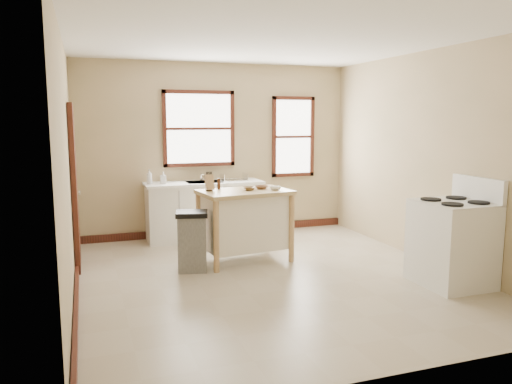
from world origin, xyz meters
TOP-DOWN VIEW (x-y plane):
  - floor at (0.00, 0.00)m, footprint 5.00×5.00m
  - ceiling at (0.00, 0.00)m, footprint 5.00×5.00m
  - wall_back at (0.00, 2.50)m, footprint 4.50×0.04m
  - wall_left at (-2.25, 0.00)m, footprint 0.04×5.00m
  - wall_right at (2.25, 0.00)m, footprint 0.04×5.00m
  - window_main at (-0.30, 2.48)m, footprint 1.17×0.06m
  - window_side at (1.35, 2.48)m, footprint 0.77×0.06m
  - door_left at (-2.21, 1.30)m, footprint 0.06×0.90m
  - baseboard_back at (0.00, 2.47)m, footprint 4.50×0.04m
  - baseboard_left at (-2.22, 0.00)m, footprint 0.04×5.00m
  - sink_counter at (-0.30, 2.20)m, footprint 1.86×0.62m
  - faucet at (-0.30, 2.38)m, footprint 0.03×0.03m
  - soap_bottle_a at (-1.15, 2.19)m, footprint 0.11×0.11m
  - soap_bottle_b at (-0.94, 2.17)m, footprint 0.10×0.10m
  - dish_rack at (0.19, 2.18)m, footprint 0.41×0.31m
  - kitchen_island at (-0.07, 0.79)m, footprint 1.26×0.88m
  - knife_block at (-0.52, 0.90)m, footprint 0.10×0.10m
  - pepper_grinder at (-0.37, 0.99)m, footprint 0.05×0.05m
  - bowl_a at (-0.01, 0.78)m, footprint 0.19×0.19m
  - bowl_b at (0.19, 0.84)m, footprint 0.24×0.24m
  - bowl_c at (0.32, 0.69)m, footprint 0.18×0.18m
  - trash_bin at (-0.84, 0.57)m, footprint 0.46×0.41m
  - gas_stove at (1.88, -0.93)m, footprint 0.78×0.79m

SIDE VIEW (x-z plane):
  - floor at x=0.00m, z-range 0.00..0.00m
  - baseboard_back at x=0.00m, z-range 0.00..0.12m
  - baseboard_left at x=-2.22m, z-range 0.00..0.12m
  - trash_bin at x=-0.84m, z-range 0.00..0.76m
  - sink_counter at x=-0.30m, z-range 0.00..0.92m
  - kitchen_island at x=-0.07m, z-range 0.00..0.96m
  - gas_stove at x=1.88m, z-range 0.00..1.24m
  - dish_rack at x=0.19m, z-range 0.92..1.02m
  - bowl_a at x=-0.01m, z-range 0.96..1.01m
  - bowl_b at x=0.19m, z-range 0.96..1.01m
  - bowl_c at x=0.32m, z-range 0.96..1.01m
  - soap_bottle_b at x=-0.94m, z-range 0.92..1.11m
  - faucet at x=-0.30m, z-range 0.92..1.14m
  - soap_bottle_a at x=-1.15m, z-range 0.92..1.15m
  - pepper_grinder at x=-0.37m, z-range 0.96..1.11m
  - door_left at x=-2.21m, z-range 0.00..2.10m
  - knife_block at x=-0.52m, z-range 0.96..1.16m
  - wall_back at x=0.00m, z-range 0.00..2.80m
  - wall_left at x=-2.25m, z-range 0.00..2.80m
  - wall_right at x=2.25m, z-range 0.00..2.80m
  - window_side at x=1.35m, z-range 0.92..2.29m
  - window_main at x=-0.30m, z-range 1.14..2.36m
  - ceiling at x=0.00m, z-range 2.80..2.80m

